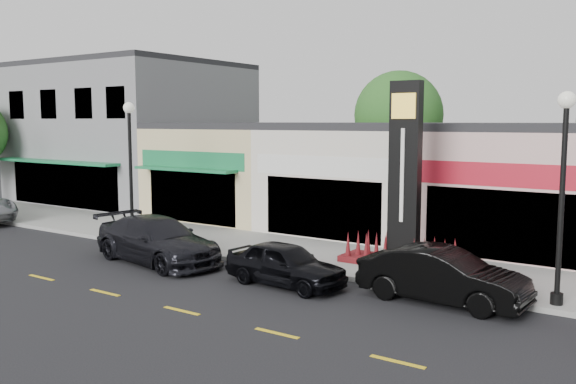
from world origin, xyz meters
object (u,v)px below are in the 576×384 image
lamp_east_near (563,177)px  car_black_sedan (285,264)px  car_black_conv (443,276)px  lamp_west_near (130,156)px  car_dark_sedan (157,240)px  pylon_sign (404,202)px

lamp_east_near → car_black_sedan: (-7.16, -1.98, -2.82)m
car_black_sedan → car_black_conv: (4.48, 0.93, 0.09)m
lamp_west_near → car_black_conv: bearing=-4.5°
car_black_sedan → lamp_east_near: bearing=-69.6°
lamp_west_near → car_dark_sedan: bearing=-29.7°
lamp_east_near → car_dark_sedan: (-12.52, -1.99, -2.69)m
car_black_sedan → car_dark_sedan: bearing=95.0°
lamp_west_near → car_black_sedan: size_ratio=1.42×
lamp_east_near → car_black_conv: 3.97m
pylon_sign → car_black_sedan: 4.56m
lamp_west_near → car_black_conv: (13.32, -1.06, -2.73)m
pylon_sign → lamp_west_near: bearing=-171.2°
pylon_sign → car_dark_sedan: bearing=-153.9°
lamp_west_near → car_black_sedan: bearing=-12.6°
car_black_conv → car_black_sedan: bearing=104.4°
car_black_sedan → car_black_conv: bearing=-73.4°
lamp_east_near → car_black_conv: bearing=-158.5°
lamp_east_near → pylon_sign: 5.42m
car_dark_sedan → lamp_west_near: bearing=70.0°
car_dark_sedan → car_black_conv: (9.84, 0.93, -0.04)m
lamp_west_near → lamp_east_near: 16.00m
pylon_sign → car_dark_sedan: (-7.52, -3.68, -1.49)m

